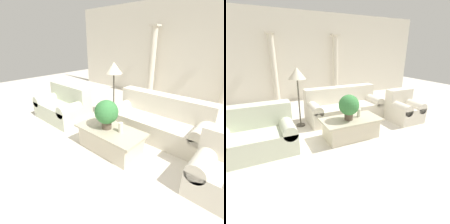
{
  "view_description": "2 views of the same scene",
  "coord_description": "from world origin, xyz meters",
  "views": [
    {
      "loc": [
        1.82,
        -2.52,
        2.0
      ],
      "look_at": [
        -0.37,
        -0.07,
        0.62
      ],
      "focal_mm": 28.0,
      "sensor_mm": 36.0,
      "label": 1
    },
    {
      "loc": [
        -1.91,
        -3.51,
        1.89
      ],
      "look_at": [
        -0.28,
        -0.02,
        0.5
      ],
      "focal_mm": 28.0,
      "sensor_mm": 36.0,
      "label": 2
    }
  ],
  "objects": [
    {
      "name": "floor_lamp",
      "position": [
        -1.02,
        0.71,
        1.3
      ],
      "size": [
        0.42,
        0.42,
        1.5
      ],
      "color": "#4C473D",
      "rests_on": "ground_plane"
    },
    {
      "name": "armchair",
      "position": [
        1.69,
        -0.11,
        0.35
      ],
      "size": [
        0.76,
        0.81,
        0.85
      ],
      "color": "beige",
      "rests_on": "ground_plane"
    },
    {
      "name": "wall_back",
      "position": [
        0.0,
        3.33,
        1.6
      ],
      "size": [
        10.0,
        0.06,
        3.2
      ],
      "color": "silver",
      "rests_on": "ground_plane"
    },
    {
      "name": "potted_plant",
      "position": [
        -0.2,
        -0.41,
        0.76
      ],
      "size": [
        0.44,
        0.44,
        0.55
      ],
      "color": "brown",
      "rests_on": "coffee_table"
    },
    {
      "name": "sofa_long",
      "position": [
        0.26,
        0.75,
        0.35
      ],
      "size": [
        2.13,
        0.89,
        0.88
      ],
      "color": "beige",
      "rests_on": "ground_plane"
    },
    {
      "name": "pillar_candle",
      "position": [
        0.09,
        -0.35,
        0.54
      ],
      "size": [
        0.08,
        0.08,
        0.19
      ],
      "color": "silver",
      "rests_on": "coffee_table"
    },
    {
      "name": "coffee_table",
      "position": [
        -0.13,
        -0.39,
        0.23
      ],
      "size": [
        1.31,
        0.67,
        0.45
      ],
      "color": "beige",
      "rests_on": "ground_plane"
    },
    {
      "name": "ground_plane",
      "position": [
        0.0,
        0.0,
        0.0
      ],
      "size": [
        16.0,
        16.0,
        0.0
      ],
      "primitive_type": "plane",
      "color": "silver"
    },
    {
      "name": "column_left",
      "position": [
        -1.3,
        3.05,
        1.25
      ],
      "size": [
        0.3,
        0.3,
        2.44
      ],
      "color": "beige",
      "rests_on": "ground_plane"
    },
    {
      "name": "loveseat",
      "position": [
        -2.05,
        -0.12,
        0.35
      ],
      "size": [
        1.42,
        0.89,
        0.88
      ],
      "color": "beige",
      "rests_on": "ground_plane"
    }
  ]
}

